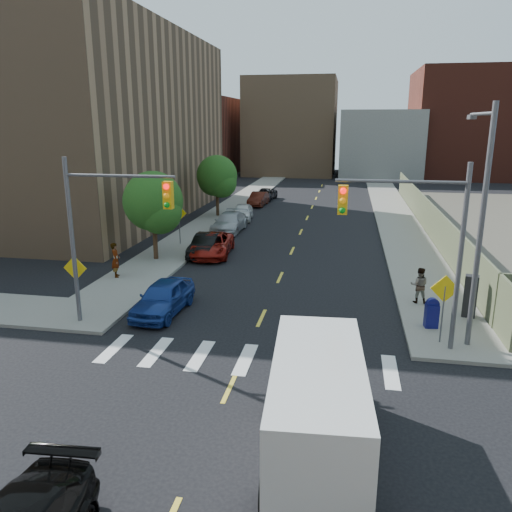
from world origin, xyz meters
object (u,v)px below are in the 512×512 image
at_px(pedestrian_east, 419,285).
at_px(mailbox, 432,313).
at_px(cargo_van, 317,403).
at_px(pedestrian_west, 116,260).
at_px(parked_car_grey, 265,194).
at_px(parked_car_red, 212,245).
at_px(parked_car_silver, 229,222).
at_px(parked_car_blue, 163,297).
at_px(parked_car_maroon, 258,199).
at_px(parked_car_white, 242,212).
at_px(parked_car_black, 207,245).
at_px(payphone, 470,296).

bearing_deg(pedestrian_east, mailbox, 99.10).
relative_size(cargo_van, pedestrian_west, 3.17).
xyz_separation_m(parked_car_grey, pedestrian_west, (-3.23, -29.71, 0.48)).
relative_size(parked_car_red, parked_car_grey, 1.14).
relative_size(parked_car_silver, parked_car_grey, 1.14).
relative_size(parked_car_red, mailbox, 4.01).
bearing_deg(parked_car_grey, cargo_van, -73.89).
relative_size(parked_car_blue, mailbox, 3.43).
xyz_separation_m(parked_car_maroon, cargo_van, (8.45, -38.59, 0.72)).
bearing_deg(parked_car_red, mailbox, -45.01).
relative_size(parked_car_blue, cargo_van, 0.72).
height_order(cargo_van, mailbox, cargo_van).
distance_m(pedestrian_west, pedestrian_east, 15.70).
height_order(parked_car_blue, parked_car_white, parked_car_blue).
bearing_deg(parked_car_black, pedestrian_west, -120.59).
height_order(parked_car_blue, pedestrian_west, pedestrian_west).
xyz_separation_m(parked_car_blue, mailbox, (11.49, 0.14, 0.02)).
relative_size(parked_car_white, parked_car_grey, 0.93).
bearing_deg(parked_car_silver, cargo_van, -70.28).
xyz_separation_m(parked_car_silver, parked_car_white, (0.00, 4.90, -0.03)).
xyz_separation_m(parked_car_blue, parked_car_white, (-1.08, 22.20, -0.03)).
distance_m(parked_car_maroon, payphone, 31.79).
bearing_deg(pedestrian_east, pedestrian_west, 1.79).
bearing_deg(parked_car_grey, payphone, -61.18).
bearing_deg(parked_car_white, parked_car_silver, -95.74).
height_order(payphone, pedestrian_west, pedestrian_west).
distance_m(mailbox, payphone, 2.37).
height_order(parked_car_black, payphone, payphone).
distance_m(parked_car_red, mailbox, 15.60).
height_order(parked_car_black, cargo_van, cargo_van).
bearing_deg(payphone, cargo_van, -106.89).
bearing_deg(pedestrian_west, parked_car_maroon, -31.29).
distance_m(parked_car_black, mailbox, 15.79).
height_order(mailbox, pedestrian_west, pedestrian_west).
xyz_separation_m(mailbox, payphone, (1.78, 1.53, 0.31)).
bearing_deg(parked_car_blue, parked_car_red, 95.72).
distance_m(cargo_van, mailbox, 9.64).
height_order(parked_car_grey, mailbox, mailbox).
xyz_separation_m(parked_car_white, mailbox, (12.57, -22.06, 0.06)).
height_order(parked_car_blue, payphone, payphone).
bearing_deg(cargo_van, parked_car_silver, 104.33).
xyz_separation_m(parked_car_black, pedestrian_west, (-3.46, -5.70, 0.40)).
distance_m(parked_car_white, pedestrian_east, 22.82).
distance_m(parked_car_silver, payphone, 21.22).
height_order(parked_car_red, pedestrian_east, pedestrian_east).
bearing_deg(parked_car_blue, parked_car_silver, 96.40).
bearing_deg(payphone, parked_car_maroon, 129.96).
relative_size(parked_car_red, payphone, 2.74).
relative_size(parked_car_blue, parked_car_white, 1.05).
bearing_deg(cargo_van, parked_car_maroon, 98.58).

